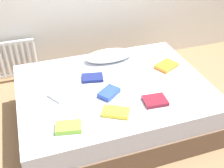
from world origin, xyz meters
TOP-DOWN VIEW (x-y plane):
  - ground_plane at (0.00, 0.00)m, footprint 8.00×8.00m
  - bed at (0.00, 0.00)m, footprint 2.00×1.50m
  - radiator at (-1.04, 1.20)m, footprint 0.69×0.04m
  - pillow at (0.12, 0.52)m, footprint 0.58×0.28m
  - textbook_navy at (-0.18, 0.18)m, footprint 0.25×0.20m
  - textbook_blue at (-0.10, -0.14)m, footprint 0.25×0.24m
  - textbook_yellow at (-0.12, -0.43)m, footprint 0.28×0.24m
  - textbook_lime at (-0.57, -0.49)m, footprint 0.24×0.18m
  - textbook_white at (-0.55, 0.00)m, footprint 0.28×0.27m
  - textbook_orange at (0.69, 0.14)m, footprint 0.30×0.27m
  - textbook_maroon at (0.29, -0.40)m, footprint 0.23×0.19m

SIDE VIEW (x-z plane):
  - ground_plane at x=0.00m, z-range 0.00..0.00m
  - bed at x=0.00m, z-range 0.00..0.50m
  - radiator at x=-1.04m, z-range 0.09..0.59m
  - textbook_white at x=-0.55m, z-range 0.50..0.53m
  - textbook_navy at x=-0.18m, z-range 0.50..0.53m
  - textbook_yellow at x=-0.12m, z-range 0.50..0.54m
  - textbook_maroon at x=0.29m, z-range 0.50..0.54m
  - textbook_orange at x=0.69m, z-range 0.50..0.54m
  - textbook_lime at x=-0.57m, z-range 0.50..0.55m
  - textbook_blue at x=-0.10m, z-range 0.50..0.55m
  - pillow at x=0.12m, z-range 0.50..0.61m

